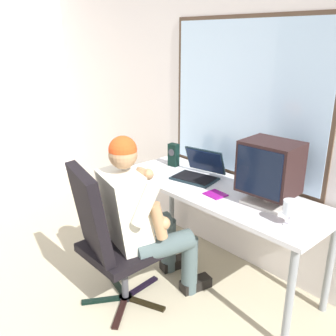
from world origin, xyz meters
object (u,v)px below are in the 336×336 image
Objects in this scene: crt_monitor at (270,168)px; cd_case at (215,194)px; laptop at (199,170)px; person_seated at (142,216)px; desk_speaker at (174,155)px; desk at (218,199)px; office_chair at (106,234)px; wine_glass at (290,208)px.

cd_case is at bearing -156.03° from crt_monitor.
cd_case is (0.33, -0.18, -0.05)m from laptop.
person_seated is 6.20× the size of desk_speaker.
office_chair is at bearing -107.87° from desk.
cd_case reaches higher than desk.
desk is at bearing 72.13° from office_chair.
office_chair is 2.63× the size of laptop.
wine_glass is (0.87, 0.44, 0.23)m from person_seated.
crt_monitor is at bearing -2.83° from laptop.
office_chair is 1.20m from wine_glass.
office_chair reaches higher than desk.
person_seated reaches higher than wine_glass.
office_chair is 6.99× the size of cd_case.
wine_glass is (0.93, -0.20, 0.05)m from laptop.
desk_speaker is (-0.40, 0.67, 0.21)m from person_seated.
person_seated is at bearing -59.30° from desk_speaker.
crt_monitor is at bearing 5.71° from desk.
laptop is (-0.00, 0.90, 0.24)m from office_chair.
crt_monitor reaches higher than cd_case.
office_chair is at bearing -69.70° from desk_speaker.
crt_monitor reaches higher than office_chair.
desk is 8.62× the size of desk_speaker.
desk_speaker reaches higher than wine_glass.
wine_glass is 1.08× the size of cd_case.
desk_speaker is at bearing 110.30° from office_chair.
laptop is (-0.27, 0.07, 0.14)m from desk.
laptop is 2.01× the size of desk_speaker.
desk_speaker is (-1.01, 0.07, -0.15)m from crt_monitor.
person_seated is at bearing -153.15° from wine_glass.
laptop reaches higher than desk_speaker.
desk is 0.31m from laptop.
laptop is 0.95m from wine_glass.
desk is 0.60m from person_seated.
crt_monitor is at bearing 23.97° from cd_case.
desk_speaker is at bearing 169.73° from wine_glass.
office_chair reaches higher than desk_speaker.
desk is 3.92× the size of crt_monitor.
person_seated is at bearing -135.16° from crt_monitor.
crt_monitor reaches higher than wine_glass.
desk is at bearing -174.29° from crt_monitor.
person_seated reaches higher than laptop.
crt_monitor is (0.61, 0.60, 0.37)m from person_seated.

